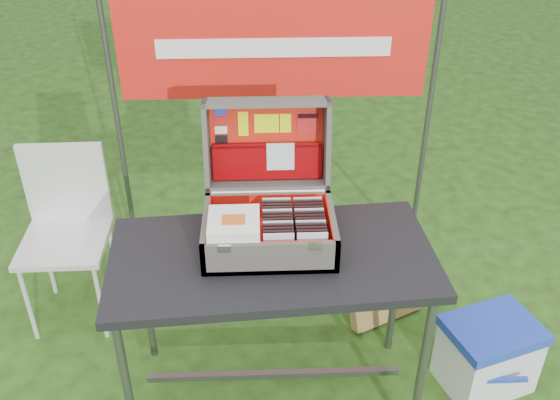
{
  "coord_description": "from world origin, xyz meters",
  "views": [
    {
      "loc": [
        -0.09,
        -2.01,
        2.35
      ],
      "look_at": [
        -0.01,
        0.1,
        1.01
      ],
      "focal_mm": 40.0,
      "sensor_mm": 36.0,
      "label": 1
    }
  ],
  "objects_px": {
    "table": "(273,329)",
    "chair": "(65,244)",
    "cooler": "(487,354)",
    "cardboard_box": "(383,282)",
    "suitcase": "(268,186)"
  },
  "relations": [
    {
      "from": "cardboard_box",
      "to": "chair",
      "type": "bearing_deg",
      "value": 151.75
    },
    {
      "from": "suitcase",
      "to": "cardboard_box",
      "type": "xyz_separation_m",
      "value": [
        0.6,
        0.4,
        -0.85
      ]
    },
    {
      "from": "cardboard_box",
      "to": "table",
      "type": "bearing_deg",
      "value": -164.9
    },
    {
      "from": "suitcase",
      "to": "chair",
      "type": "relative_size",
      "value": 0.58
    },
    {
      "from": "chair",
      "to": "cardboard_box",
      "type": "xyz_separation_m",
      "value": [
        1.63,
        -0.06,
        -0.25
      ]
    },
    {
      "from": "suitcase",
      "to": "cardboard_box",
      "type": "height_order",
      "value": "suitcase"
    },
    {
      "from": "table",
      "to": "chair",
      "type": "bearing_deg",
      "value": 146.66
    },
    {
      "from": "table",
      "to": "cooler",
      "type": "distance_m",
      "value": 1.03
    },
    {
      "from": "cardboard_box",
      "to": "cooler",
      "type": "bearing_deg",
      "value": -76.24
    },
    {
      "from": "cooler",
      "to": "chair",
      "type": "relative_size",
      "value": 0.44
    },
    {
      "from": "cooler",
      "to": "cardboard_box",
      "type": "distance_m",
      "value": 0.64
    },
    {
      "from": "suitcase",
      "to": "cooler",
      "type": "distance_m",
      "value": 1.35
    },
    {
      "from": "table",
      "to": "chair",
      "type": "distance_m",
      "value": 1.19
    },
    {
      "from": "table",
      "to": "chair",
      "type": "height_order",
      "value": "chair"
    },
    {
      "from": "chair",
      "to": "cooler",
      "type": "bearing_deg",
      "value": -16.19
    }
  ]
}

